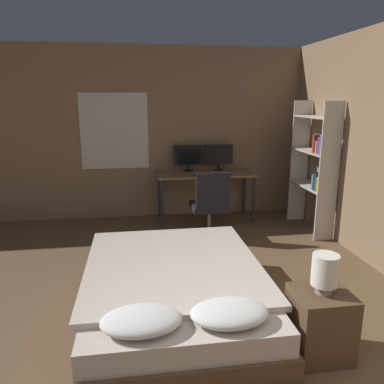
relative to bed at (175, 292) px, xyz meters
name	(u,v)px	position (x,y,z in m)	size (l,w,h in m)	color
wall_back	(166,134)	(0.19, 3.04, 1.12)	(12.00, 0.08, 2.70)	#8E7051
bed	(175,292)	(0.00, 0.00, 0.00)	(1.56, 2.08, 0.53)	brown
nightstand	(320,324)	(1.03, -0.69, 0.03)	(0.42, 0.40, 0.52)	brown
bedside_lamp	(325,270)	(1.03, -0.69, 0.47)	(0.19, 0.19, 0.30)	gray
desk	(206,179)	(0.78, 2.66, 0.44)	(1.53, 0.62, 0.76)	#846042
monitor_left	(188,156)	(0.53, 2.87, 0.77)	(0.46, 0.16, 0.42)	black
monitor_right	(219,156)	(1.03, 2.87, 0.77)	(0.46, 0.16, 0.42)	black
keyboard	(208,175)	(0.78, 2.45, 0.54)	(0.41, 0.13, 0.02)	black
computer_mouse	(227,174)	(1.07, 2.45, 0.55)	(0.07, 0.05, 0.04)	black
office_chair	(210,210)	(0.70, 1.90, 0.16)	(0.52, 0.52, 0.95)	black
bookshelf	(317,162)	(2.22, 1.88, 0.81)	(0.28, 0.94, 1.87)	beige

